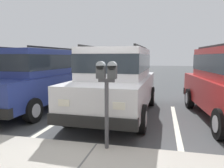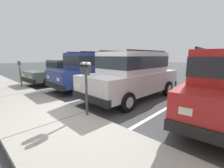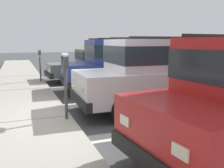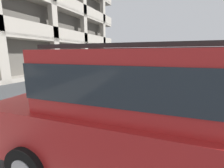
{
  "view_description": "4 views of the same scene",
  "coord_description": "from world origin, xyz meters",
  "views": [
    {
      "loc": [
        -1.16,
        3.94,
        1.73
      ],
      "look_at": [
        -0.08,
        -0.72,
        1.13
      ],
      "focal_mm": 35.0,
      "sensor_mm": 36.0,
      "label": 1
    },
    {
      "loc": [
        -3.63,
        2.83,
        1.83
      ],
      "look_at": [
        0.01,
        -0.95,
        0.83
      ],
      "focal_mm": 24.0,
      "sensor_mm": 36.0,
      "label": 2
    },
    {
      "loc": [
        -5.89,
        1.37,
        1.91
      ],
      "look_at": [
        0.4,
        -1.03,
        0.76
      ],
      "focal_mm": 40.0,
      "sensor_mm": 36.0,
      "label": 3
    },
    {
      "loc": [
        -5.36,
        -2.93,
        1.92
      ],
      "look_at": [
        0.05,
        -0.45,
        0.73
      ],
      "focal_mm": 24.0,
      "sensor_mm": 36.0,
      "label": 4
    }
  ],
  "objects": [
    {
      "name": "silver_suv",
      "position": [
        0.14,
        -2.41,
        1.09
      ],
      "size": [
        2.1,
        4.82,
        2.03
      ],
      "rotation": [
        0.0,
        0.0,
        -0.02
      ],
      "color": "silver",
      "rests_on": "ground_plane"
    },
    {
      "name": "ground_plane",
      "position": [
        0.0,
        0.0,
        -0.05
      ],
      "size": [
        80.0,
        80.0,
        0.1
      ],
      "color": "#444749"
    },
    {
      "name": "dark_hatchback",
      "position": [
        2.97,
        -2.57,
        1.09
      ],
      "size": [
        2.17,
        4.86,
        2.03
      ],
      "rotation": [
        0.0,
        0.0,
        -0.05
      ],
      "color": "navy",
      "rests_on": "ground_plane"
    },
    {
      "name": "blue_coupe",
      "position": [
        5.94,
        -2.25,
        0.82
      ],
      "size": [
        1.97,
        4.55,
        1.54
      ],
      "rotation": [
        0.0,
        0.0,
        0.04
      ],
      "color": "#5B665B",
      "rests_on": "ground_plane"
    },
    {
      "name": "parking_meter_near",
      "position": [
        -0.23,
        0.35,
        1.26
      ],
      "size": [
        0.35,
        0.12,
        1.54
      ],
      "color": "#47474C",
      "rests_on": "sidewalk"
    },
    {
      "name": "parking_stall_lines",
      "position": [
        1.53,
        -1.4,
        0.0
      ],
      "size": [
        12.39,
        4.8,
        0.01
      ],
      "color": "silver",
      "rests_on": "ground_plane"
    },
    {
      "name": "parking_meter_far",
      "position": [
        5.91,
        0.38,
        1.08
      ],
      "size": [
        0.15,
        0.12,
        1.46
      ],
      "color": "#47474C",
      "rests_on": "sidewalk"
    },
    {
      "name": "sidewalk",
      "position": [
        0.0,
        1.3,
        0.06
      ],
      "size": [
        40.0,
        2.2,
        0.12
      ],
      "color": "#ADA89E",
      "rests_on": "ground_plane"
    }
  ]
}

